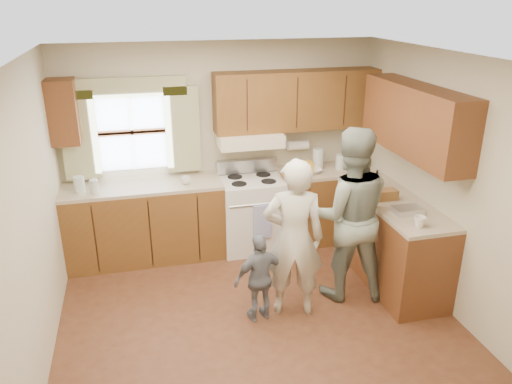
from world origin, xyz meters
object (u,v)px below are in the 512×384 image
object	(u,v)px
stove	(252,212)
child	(260,278)
woman_left	(294,239)
woman_right	(348,215)

from	to	relation	value
stove	child	xyz separation A→B (m)	(-0.27, -1.51, -0.01)
stove	woman_left	size ratio (longest dim) A/B	0.66
stove	woman_right	distance (m)	1.52
child	woman_left	bearing A→B (deg)	177.62
woman_left	child	bearing A→B (deg)	22.57
stove	child	bearing A→B (deg)	-100.33
stove	child	size ratio (longest dim) A/B	1.18
woman_right	child	world-z (taller)	woman_right
woman_left	woman_right	world-z (taller)	woman_right
woman_left	woman_right	bearing A→B (deg)	-149.18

